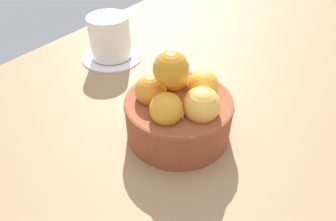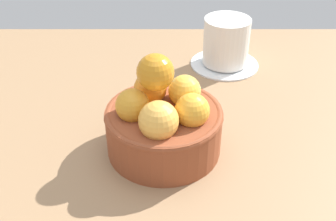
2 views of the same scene
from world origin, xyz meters
TOP-DOWN VIEW (x-y plane):
  - ground_plane at (0.00, 0.00)cm, footprint 159.13×80.47cm
  - terracotta_bowl at (-0.06, -0.03)cm, footprint 15.36×15.36cm
  - coffee_cup at (10.90, 24.03)cm, footprint 12.39×12.39cm

SIDE VIEW (x-z plane):
  - ground_plane at x=0.00cm, z-range -3.12..0.00cm
  - coffee_cup at x=10.90cm, z-range -0.34..8.55cm
  - terracotta_bowl at x=-0.06cm, z-range -2.24..11.58cm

